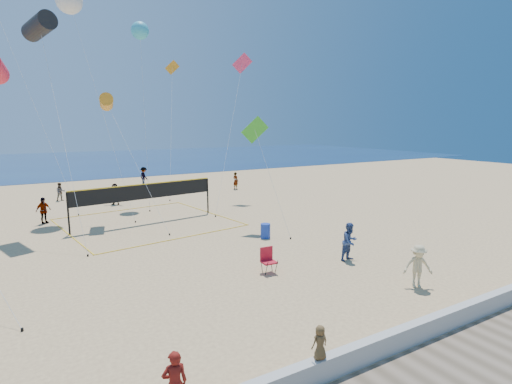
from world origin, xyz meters
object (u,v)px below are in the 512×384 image
camp_chair (268,258)px  volleyball_net (145,196)px  woman (175,384)px  trash_barrel (265,231)px

camp_chair → volleyball_net: bearing=103.6°
camp_chair → woman: bearing=-131.9°
trash_barrel → camp_chair: bearing=-120.6°
woman → camp_chair: (6.07, 6.05, -0.14)m
woman → trash_barrel: (8.66, 10.43, -0.35)m
woman → camp_chair: bearing=-127.4°
woman → volleyball_net: (4.04, 17.12, 0.95)m
woman → trash_barrel: bearing=-122.0°
woman → volleyball_net: volleyball_net is taller
camp_chair → trash_barrel: camp_chair is taller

